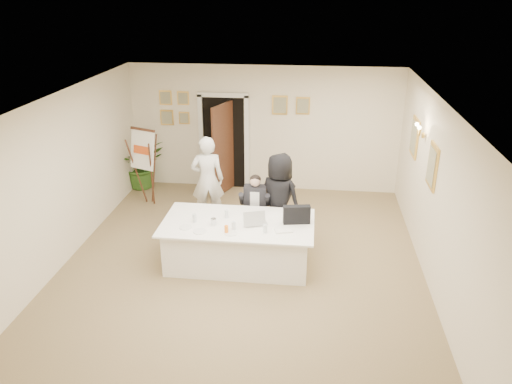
{
  "coord_description": "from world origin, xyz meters",
  "views": [
    {
      "loc": [
        1.09,
        -7.24,
        4.4
      ],
      "look_at": [
        0.17,
        0.6,
        1.09
      ],
      "focal_mm": 35.0,
      "sensor_mm": 36.0,
      "label": 1
    }
  ],
  "objects_px": {
    "potted_palm": "(141,164)",
    "paper_stack": "(283,230)",
    "laptop_bag": "(297,215)",
    "steel_jug": "(214,222)",
    "oj_glass": "(226,229)",
    "standing_man": "(208,180)",
    "flip_chart": "(147,170)",
    "laptop": "(255,215)",
    "standing_woman": "(279,199)",
    "seated_man": "(255,208)",
    "conference_table": "(238,243)"
  },
  "relations": [
    {
      "from": "paper_stack",
      "to": "potted_palm",
      "type": "bearing_deg",
      "value": 135.88
    },
    {
      "from": "laptop",
      "to": "standing_man",
      "type": "bearing_deg",
      "value": 107.01
    },
    {
      "from": "seated_man",
      "to": "steel_jug",
      "type": "bearing_deg",
      "value": -132.29
    },
    {
      "from": "seated_man",
      "to": "potted_palm",
      "type": "relative_size",
      "value": 1.14
    },
    {
      "from": "steel_jug",
      "to": "seated_man",
      "type": "bearing_deg",
      "value": 61.41
    },
    {
      "from": "oj_glass",
      "to": "steel_jug",
      "type": "xyz_separation_m",
      "value": [
        -0.26,
        0.27,
        -0.01
      ]
    },
    {
      "from": "oj_glass",
      "to": "standing_man",
      "type": "bearing_deg",
      "value": 109.85
    },
    {
      "from": "conference_table",
      "to": "oj_glass",
      "type": "xyz_separation_m",
      "value": [
        -0.12,
        -0.4,
        0.45
      ]
    },
    {
      "from": "laptop",
      "to": "oj_glass",
      "type": "distance_m",
      "value": 0.59
    },
    {
      "from": "flip_chart",
      "to": "standing_man",
      "type": "distance_m",
      "value": 1.59
    },
    {
      "from": "laptop",
      "to": "oj_glass",
      "type": "height_order",
      "value": "laptop"
    },
    {
      "from": "laptop_bag",
      "to": "steel_jug",
      "type": "bearing_deg",
      "value": 179.13
    },
    {
      "from": "standing_man",
      "to": "laptop_bag",
      "type": "xyz_separation_m",
      "value": [
        1.79,
        -1.49,
        0.05
      ]
    },
    {
      "from": "flip_chart",
      "to": "laptop_bag",
      "type": "bearing_deg",
      "value": -33.72
    },
    {
      "from": "conference_table",
      "to": "steel_jug",
      "type": "height_order",
      "value": "steel_jug"
    },
    {
      "from": "potted_palm",
      "to": "oj_glass",
      "type": "bearing_deg",
      "value": -53.82
    },
    {
      "from": "flip_chart",
      "to": "laptop",
      "type": "bearing_deg",
      "value": -41.03
    },
    {
      "from": "flip_chart",
      "to": "laptop",
      "type": "distance_m",
      "value": 3.4
    },
    {
      "from": "standing_man",
      "to": "laptop",
      "type": "xyz_separation_m",
      "value": [
        1.12,
        -1.56,
        0.04
      ]
    },
    {
      "from": "standing_woman",
      "to": "flip_chart",
      "type": "bearing_deg",
      "value": 1.41
    },
    {
      "from": "laptop",
      "to": "conference_table",
      "type": "bearing_deg",
      "value": 162.49
    },
    {
      "from": "laptop_bag",
      "to": "steel_jug",
      "type": "distance_m",
      "value": 1.36
    },
    {
      "from": "seated_man",
      "to": "laptop",
      "type": "bearing_deg",
      "value": -96.54
    },
    {
      "from": "standing_woman",
      "to": "standing_man",
      "type": "bearing_deg",
      "value": 0.98
    },
    {
      "from": "standing_woman",
      "to": "paper_stack",
      "type": "relative_size",
      "value": 6.18
    },
    {
      "from": "conference_table",
      "to": "standing_man",
      "type": "distance_m",
      "value": 1.84
    },
    {
      "from": "laptop_bag",
      "to": "oj_glass",
      "type": "distance_m",
      "value": 1.19
    },
    {
      "from": "seated_man",
      "to": "paper_stack",
      "type": "bearing_deg",
      "value": -75.91
    },
    {
      "from": "standing_man",
      "to": "oj_glass",
      "type": "bearing_deg",
      "value": 98.0
    },
    {
      "from": "potted_palm",
      "to": "laptop",
      "type": "bearing_deg",
      "value": -46.28
    },
    {
      "from": "laptop",
      "to": "paper_stack",
      "type": "relative_size",
      "value": 1.36
    },
    {
      "from": "standing_woman",
      "to": "potted_palm",
      "type": "height_order",
      "value": "standing_woman"
    },
    {
      "from": "standing_man",
      "to": "potted_palm",
      "type": "bearing_deg",
      "value": -51.94
    },
    {
      "from": "standing_woman",
      "to": "potted_palm",
      "type": "relative_size",
      "value": 1.51
    },
    {
      "from": "paper_stack",
      "to": "oj_glass",
      "type": "bearing_deg",
      "value": -168.62
    },
    {
      "from": "conference_table",
      "to": "potted_palm",
      "type": "xyz_separation_m",
      "value": [
        -2.73,
        3.17,
        0.17
      ]
    },
    {
      "from": "paper_stack",
      "to": "steel_jug",
      "type": "xyz_separation_m",
      "value": [
        -1.14,
        0.09,
        0.04
      ]
    },
    {
      "from": "standing_woman",
      "to": "steel_jug",
      "type": "bearing_deg",
      "value": 71.93
    },
    {
      "from": "oj_glass",
      "to": "flip_chart",
      "type": "bearing_deg",
      "value": 129.17
    },
    {
      "from": "standing_man",
      "to": "laptop",
      "type": "distance_m",
      "value": 1.92
    },
    {
      "from": "conference_table",
      "to": "potted_palm",
      "type": "distance_m",
      "value": 4.18
    },
    {
      "from": "flip_chart",
      "to": "standing_man",
      "type": "height_order",
      "value": "standing_man"
    },
    {
      "from": "laptop",
      "to": "seated_man",
      "type": "bearing_deg",
      "value": 78.44
    },
    {
      "from": "standing_woman",
      "to": "laptop",
      "type": "bearing_deg",
      "value": 95.93
    },
    {
      "from": "flip_chart",
      "to": "oj_glass",
      "type": "bearing_deg",
      "value": -50.83
    },
    {
      "from": "potted_palm",
      "to": "laptop_bag",
      "type": "relative_size",
      "value": 2.55
    },
    {
      "from": "potted_palm",
      "to": "paper_stack",
      "type": "relative_size",
      "value": 4.09
    },
    {
      "from": "laptop_bag",
      "to": "steel_jug",
      "type": "height_order",
      "value": "laptop_bag"
    },
    {
      "from": "seated_man",
      "to": "laptop",
      "type": "xyz_separation_m",
      "value": [
        0.11,
        -0.88,
        0.28
      ]
    },
    {
      "from": "seated_man",
      "to": "oj_glass",
      "type": "height_order",
      "value": "seated_man"
    }
  ]
}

